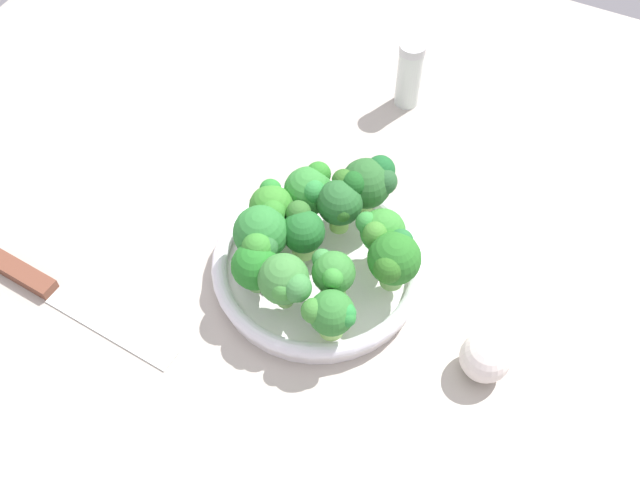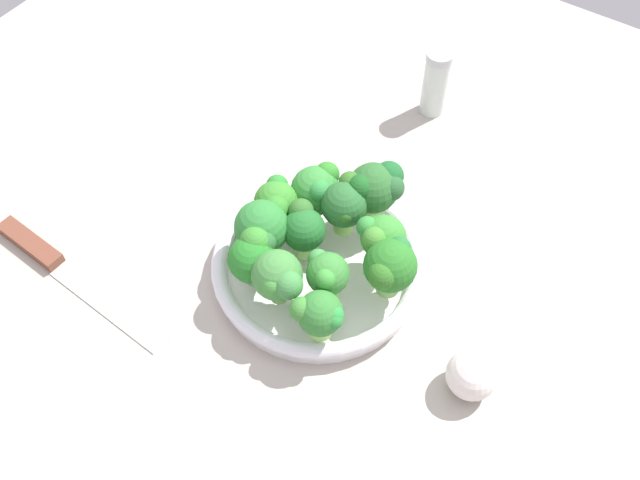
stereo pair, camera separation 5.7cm
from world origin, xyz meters
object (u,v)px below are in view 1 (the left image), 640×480
at_px(broccoli_floret_8, 380,232).
at_px(broccoli_floret_5, 394,260).
at_px(broccoli_floret_4, 369,182).
at_px(broccoli_floret_10, 261,234).
at_px(broccoli_floret_2, 303,230).
at_px(knife, 52,292).
at_px(broccoli_floret_9, 331,314).
at_px(broccoli_floret_3, 285,282).
at_px(broccoli_floret_0, 271,207).
at_px(pepper_shaker, 409,74).
at_px(garlic_bulb, 485,357).
at_px(broccoli_floret_1, 310,190).
at_px(broccoli_floret_7, 256,262).
at_px(broccoli_floret_6, 333,274).
at_px(broccoli_floret_11, 340,202).
at_px(bowl, 320,263).

bearing_deg(broccoli_floret_8, broccoli_floret_5, -46.23).
xyz_separation_m(broccoli_floret_4, broccoli_floret_10, (-0.08, -0.12, -0.00)).
relative_size(broccoli_floret_2, knife, 0.24).
relative_size(broccoli_floret_2, broccoli_floret_9, 1.06).
bearing_deg(broccoli_floret_9, broccoli_floret_3, 171.48).
bearing_deg(broccoli_floret_0, broccoli_floret_5, -2.80).
relative_size(broccoli_floret_3, pepper_shaker, 0.72).
bearing_deg(broccoli_floret_8, garlic_bulb, -23.88).
xyz_separation_m(broccoli_floret_1, broccoli_floret_2, (0.02, -0.06, 0.00)).
xyz_separation_m(broccoli_floret_8, knife, (-0.32, -0.20, -0.07)).
bearing_deg(pepper_shaker, broccoli_floret_7, -93.53).
bearing_deg(pepper_shaker, broccoli_floret_6, -80.82).
relative_size(broccoli_floret_1, broccoli_floret_7, 1.01).
bearing_deg(broccoli_floret_8, broccoli_floret_7, -137.23).
relative_size(broccoli_floret_9, pepper_shaker, 0.61).
distance_m(broccoli_floret_11, pepper_shaker, 0.26).
xyz_separation_m(broccoli_floret_1, broccoli_floret_3, (0.04, -0.13, 0.01)).
relative_size(bowl, broccoli_floret_4, 3.25).
distance_m(broccoli_floret_1, broccoli_floret_7, 0.12).
bearing_deg(broccoli_floret_4, broccoli_floret_6, -82.74).
distance_m(broccoli_floret_0, broccoli_floret_11, 0.08).
distance_m(broccoli_floret_2, broccoli_floret_10, 0.05).
relative_size(garlic_bulb, pepper_shaker, 0.54).
xyz_separation_m(broccoli_floret_8, broccoli_floret_11, (-0.06, 0.02, 0.00)).
height_order(broccoli_floret_8, broccoli_floret_11, broccoli_floret_11).
bearing_deg(bowl, broccoli_floret_10, -152.45).
distance_m(broccoli_floret_4, broccoli_floret_10, 0.14).
bearing_deg(broccoli_floret_0, broccoli_floret_11, 28.70).
distance_m(broccoli_floret_7, pepper_shaker, 0.37).
distance_m(broccoli_floret_7, garlic_bulb, 0.26).
xyz_separation_m(broccoli_floret_3, broccoli_floret_10, (-0.05, 0.04, -0.00)).
height_order(broccoli_floret_10, pepper_shaker, broccoli_floret_10).
height_order(broccoli_floret_0, pepper_shaker, pepper_shaker).
relative_size(broccoli_floret_8, broccoli_floret_11, 0.94).
relative_size(broccoli_floret_7, broccoli_floret_11, 0.89).
relative_size(broccoli_floret_4, broccoli_floret_9, 1.25).
distance_m(broccoli_floret_1, broccoli_floret_8, 0.10).
bearing_deg(broccoli_floret_7, broccoli_floret_2, 67.87).
bearing_deg(broccoli_floret_7, bowl, 53.77).
distance_m(broccoli_floret_9, knife, 0.33).
bearing_deg(broccoli_floret_0, knife, -137.12).
relative_size(broccoli_floret_5, broccoli_floret_11, 1.04).
bearing_deg(broccoli_floret_7, pepper_shaker, 86.47).
height_order(broccoli_floret_5, knife, broccoli_floret_5).
relative_size(broccoli_floret_1, knife, 0.24).
bearing_deg(broccoli_floret_0, broccoli_floret_6, -25.67).
bearing_deg(broccoli_floret_11, broccoli_floret_0, -151.30).
height_order(broccoli_floret_0, broccoli_floret_9, broccoli_floret_0).
height_order(broccoli_floret_1, broccoli_floret_2, same).
height_order(broccoli_floret_3, broccoli_floret_4, broccoli_floret_4).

